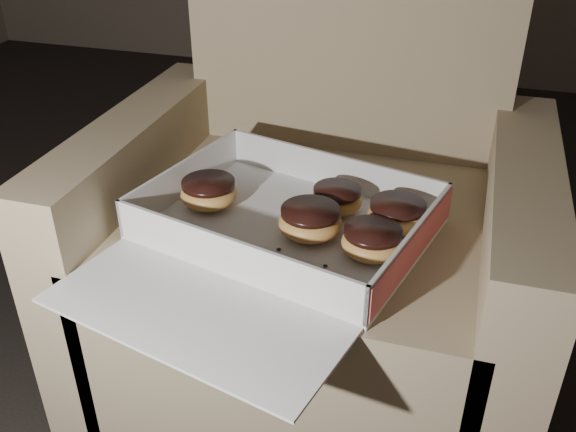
# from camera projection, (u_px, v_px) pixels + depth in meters

# --- Properties ---
(armchair) EXTENTS (0.80, 0.68, 0.84)m
(armchair) POSITION_uv_depth(u_px,v_px,m) (317.00, 244.00, 1.24)
(armchair) COLOR #877256
(armchair) RESTS_ON floor
(bakery_box) EXTENTS (0.55, 0.60, 0.07)m
(bakery_box) POSITION_uv_depth(u_px,v_px,m) (275.00, 237.00, 1.03)
(bakery_box) COLOR silver
(bakery_box) RESTS_ON armchair
(donut_a) EXTENTS (0.10, 0.10, 0.05)m
(donut_a) POSITION_uv_depth(u_px,v_px,m) (397.00, 215.00, 1.05)
(donut_a) COLOR #DD944D
(donut_a) RESTS_ON bakery_box
(donut_b) EXTENTS (0.10, 0.10, 0.05)m
(donut_b) POSITION_uv_depth(u_px,v_px,m) (310.00, 221.00, 1.03)
(donut_b) COLOR #DD944D
(donut_b) RESTS_ON bakery_box
(donut_c) EXTENTS (0.09, 0.09, 0.04)m
(donut_c) POSITION_uv_depth(u_px,v_px,m) (337.00, 199.00, 1.10)
(donut_c) COLOR #DD944D
(donut_c) RESTS_ON bakery_box
(donut_d) EXTENTS (0.10, 0.10, 0.05)m
(donut_d) POSITION_uv_depth(u_px,v_px,m) (209.00, 192.00, 1.11)
(donut_d) COLOR #DD944D
(donut_d) RESTS_ON bakery_box
(donut_e) EXTENTS (0.10, 0.10, 0.05)m
(donut_e) POSITION_uv_depth(u_px,v_px,m) (372.00, 241.00, 0.98)
(donut_e) COLOR #DD944D
(donut_e) RESTS_ON bakery_box
(crumb_a) EXTENTS (0.01, 0.01, 0.00)m
(crumb_a) POSITION_uv_depth(u_px,v_px,m) (292.00, 267.00, 0.96)
(crumb_a) COLOR black
(crumb_a) RESTS_ON bakery_box
(crumb_b) EXTENTS (0.01, 0.01, 0.00)m
(crumb_b) POSITION_uv_depth(u_px,v_px,m) (279.00, 249.00, 1.00)
(crumb_b) COLOR black
(crumb_b) RESTS_ON bakery_box
(crumb_c) EXTENTS (0.01, 0.01, 0.00)m
(crumb_c) POSITION_uv_depth(u_px,v_px,m) (325.00, 266.00, 0.96)
(crumb_c) COLOR black
(crumb_c) RESTS_ON bakery_box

